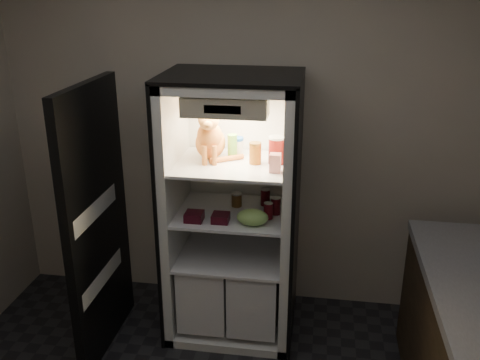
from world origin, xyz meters
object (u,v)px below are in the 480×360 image
object	(u,v)px
soda_can_c	(268,211)
condiment_jar	(237,199)
pepper_jar	(276,150)
soda_can_a	(265,197)
soda_can_b	(276,206)
berry_box_right	(221,218)
cream_carton	(275,163)
parmesan_shaker	(232,147)
grape_bag	(252,217)
refrigerator	(233,227)
salsa_jar	(255,153)
tabby_cat	(210,138)
berry_box_left	(194,216)
mayo_tub	(237,147)

from	to	relation	value
soda_can_c	condiment_jar	distance (m)	0.29
pepper_jar	soda_can_a	world-z (taller)	pepper_jar
pepper_jar	soda_can_b	xyz separation A→B (m)	(0.01, -0.04, -0.38)
condiment_jar	berry_box_right	distance (m)	0.28
cream_carton	soda_can_c	bearing A→B (deg)	129.30
parmesan_shaker	pepper_jar	distance (m)	0.31
parmesan_shaker	grape_bag	world-z (taller)	parmesan_shaker
refrigerator	salsa_jar	distance (m)	0.59
condiment_jar	pepper_jar	bearing A→B (deg)	-10.56
tabby_cat	soda_can_c	size ratio (longest dim) A/B	3.58
parmesan_shaker	refrigerator	bearing A→B (deg)	-72.45
soda_can_a	soda_can_b	world-z (taller)	same
salsa_jar	soda_can_a	bearing A→B (deg)	65.80
parmesan_shaker	berry_box_right	xyz separation A→B (m)	(-0.03, -0.27, -0.41)
salsa_jar	soda_can_c	distance (m)	0.39
refrigerator	pepper_jar	world-z (taller)	refrigerator
cream_carton	berry_box_left	distance (m)	0.65
salsa_jar	berry_box_right	distance (m)	0.48
cream_carton	condiment_jar	size ratio (longest dim) A/B	1.19
berry_box_right	soda_can_a	bearing A→B (deg)	51.12
soda_can_a	condiment_jar	xyz separation A→B (m)	(-0.20, -0.05, -0.01)
soda_can_c	condiment_jar	bearing A→B (deg)	144.59
refrigerator	pepper_jar	distance (m)	0.66
parmesan_shaker	pepper_jar	xyz separation A→B (m)	(0.30, -0.05, 0.01)
parmesan_shaker	salsa_jar	xyz separation A→B (m)	(0.17, -0.08, -0.01)
cream_carton	soda_can_a	xyz separation A→B (m)	(-0.09, 0.27, -0.35)
parmesan_shaker	soda_can_a	bearing A→B (deg)	13.03
pepper_jar	soda_can_b	size ratio (longest dim) A/B	1.53
soda_can_a	condiment_jar	distance (m)	0.20
grape_bag	berry_box_right	xyz separation A→B (m)	(-0.21, 0.01, -0.02)
cream_carton	berry_box_right	xyz separation A→B (m)	(-0.34, -0.05, -0.38)
cream_carton	soda_can_b	bearing A→B (deg)	90.21
refrigerator	pepper_jar	bearing A→B (deg)	-4.18
parmesan_shaker	condiment_jar	bearing A→B (deg)	5.72
cream_carton	soda_can_c	xyz separation A→B (m)	(-0.04, 0.05, -0.35)
pepper_jar	berry_box_left	world-z (taller)	pepper_jar
soda_can_b	berry_box_right	bearing A→B (deg)	-152.30
mayo_tub	salsa_jar	world-z (taller)	salsa_jar
refrigerator	tabby_cat	bearing A→B (deg)	-174.88
tabby_cat	condiment_jar	world-z (taller)	tabby_cat
parmesan_shaker	soda_can_c	world-z (taller)	parmesan_shaker
tabby_cat	pepper_jar	bearing A→B (deg)	-10.01
condiment_jar	grape_bag	world-z (taller)	grape_bag
salsa_jar	cream_carton	bearing A→B (deg)	-44.43
pepper_jar	berry_box_left	xyz separation A→B (m)	(-0.51, -0.23, -0.41)
condiment_jar	soda_can_c	bearing A→B (deg)	-35.41
grape_bag	condiment_jar	bearing A→B (deg)	118.00
berry_box_right	soda_can_c	bearing A→B (deg)	18.41
salsa_jar	soda_can_c	size ratio (longest dim) A/B	1.28
salsa_jar	berry_box_right	xyz separation A→B (m)	(-0.20, -0.19, -0.39)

